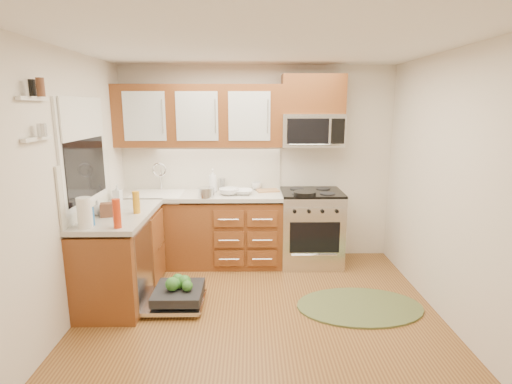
{
  "coord_description": "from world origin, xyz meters",
  "views": [
    {
      "loc": [
        -0.08,
        -3.45,
        1.99
      ],
      "look_at": [
        -0.03,
        0.85,
        1.07
      ],
      "focal_mm": 28.0,
      "sensor_mm": 36.0,
      "label": 1
    }
  ],
  "objects_px": {
    "microwave": "(312,130)",
    "bowl_a": "(243,192)",
    "sink": "(158,204)",
    "cup": "(257,186)",
    "skillet": "(305,194)",
    "bowl_b": "(229,192)",
    "paper_towel_roll": "(85,213)",
    "upper_cabinets": "(199,116)",
    "rug": "(360,307)",
    "dishwasher": "(175,297)",
    "range": "(311,228)",
    "stock_pot": "(206,192)",
    "cutting_board": "(268,191)"
  },
  "relations": [
    {
      "from": "sink",
      "to": "stock_pot",
      "type": "xyz_separation_m",
      "value": [
        0.63,
        -0.2,
        0.18
      ]
    },
    {
      "from": "paper_towel_roll",
      "to": "bowl_a",
      "type": "height_order",
      "value": "paper_towel_roll"
    },
    {
      "from": "rug",
      "to": "skillet",
      "type": "relative_size",
      "value": 4.75
    },
    {
      "from": "stock_pot",
      "to": "bowl_a",
      "type": "bearing_deg",
      "value": 19.65
    },
    {
      "from": "microwave",
      "to": "dishwasher",
      "type": "relative_size",
      "value": 1.09
    },
    {
      "from": "sink",
      "to": "bowl_b",
      "type": "xyz_separation_m",
      "value": [
        0.9,
        -0.06,
        0.16
      ]
    },
    {
      "from": "dishwasher",
      "to": "cup",
      "type": "xyz_separation_m",
      "value": [
        0.85,
        1.35,
        0.88
      ]
    },
    {
      "from": "microwave",
      "to": "dishwasher",
      "type": "distance_m",
      "value": 2.55
    },
    {
      "from": "upper_cabinets",
      "to": "range",
      "type": "distance_m",
      "value": 1.99
    },
    {
      "from": "range",
      "to": "bowl_a",
      "type": "bearing_deg",
      "value": -176.38
    },
    {
      "from": "sink",
      "to": "upper_cabinets",
      "type": "bearing_deg",
      "value": 16.45
    },
    {
      "from": "dishwasher",
      "to": "rug",
      "type": "height_order",
      "value": "dishwasher"
    },
    {
      "from": "upper_cabinets",
      "to": "stock_pot",
      "type": "distance_m",
      "value": 0.96
    },
    {
      "from": "range",
      "to": "rug",
      "type": "height_order",
      "value": "range"
    },
    {
      "from": "sink",
      "to": "dishwasher",
      "type": "xyz_separation_m",
      "value": [
        0.39,
        -1.12,
        -0.7
      ]
    },
    {
      "from": "skillet",
      "to": "paper_towel_roll",
      "type": "height_order",
      "value": "paper_towel_roll"
    },
    {
      "from": "stock_pot",
      "to": "cutting_board",
      "type": "relative_size",
      "value": 0.71
    },
    {
      "from": "microwave",
      "to": "bowl_a",
      "type": "xyz_separation_m",
      "value": [
        -0.86,
        -0.17,
        -0.75
      ]
    },
    {
      "from": "microwave",
      "to": "bowl_a",
      "type": "relative_size",
      "value": 3.13
    },
    {
      "from": "sink",
      "to": "paper_towel_roll",
      "type": "height_order",
      "value": "paper_towel_roll"
    },
    {
      "from": "sink",
      "to": "dishwasher",
      "type": "bearing_deg",
      "value": -70.8
    },
    {
      "from": "upper_cabinets",
      "to": "range",
      "type": "xyz_separation_m",
      "value": [
        1.41,
        -0.15,
        -1.4
      ]
    },
    {
      "from": "sink",
      "to": "stock_pot",
      "type": "distance_m",
      "value": 0.69
    },
    {
      "from": "sink",
      "to": "bowl_a",
      "type": "bearing_deg",
      "value": -2.4
    },
    {
      "from": "rug",
      "to": "paper_towel_roll",
      "type": "bearing_deg",
      "value": -174.88
    },
    {
      "from": "paper_towel_roll",
      "to": "cup",
      "type": "xyz_separation_m",
      "value": [
        1.56,
        1.64,
        -0.09
      ]
    },
    {
      "from": "upper_cabinets",
      "to": "sink",
      "type": "xyz_separation_m",
      "value": [
        -0.52,
        -0.16,
        -1.07
      ]
    },
    {
      "from": "upper_cabinets",
      "to": "cutting_board",
      "type": "bearing_deg",
      "value": -1.67
    },
    {
      "from": "sink",
      "to": "cup",
      "type": "height_order",
      "value": "cup"
    },
    {
      "from": "microwave",
      "to": "skillet",
      "type": "height_order",
      "value": "microwave"
    },
    {
      "from": "sink",
      "to": "rug",
      "type": "bearing_deg",
      "value": -27.6
    },
    {
      "from": "microwave",
      "to": "rug",
      "type": "xyz_separation_m",
      "value": [
        0.33,
        -1.31,
        -1.69
      ]
    },
    {
      "from": "paper_towel_roll",
      "to": "bowl_a",
      "type": "distance_m",
      "value": 1.95
    },
    {
      "from": "skillet",
      "to": "upper_cabinets",
      "type": "bearing_deg",
      "value": 162.88
    },
    {
      "from": "stock_pot",
      "to": "bowl_b",
      "type": "height_order",
      "value": "stock_pot"
    },
    {
      "from": "cutting_board",
      "to": "bowl_b",
      "type": "distance_m",
      "value": 0.52
    },
    {
      "from": "bowl_a",
      "to": "cup",
      "type": "xyz_separation_m",
      "value": [
        0.17,
        0.27,
        0.02
      ]
    },
    {
      "from": "microwave",
      "to": "stock_pot",
      "type": "relative_size",
      "value": 3.85
    },
    {
      "from": "range",
      "to": "sink",
      "type": "height_order",
      "value": "range"
    },
    {
      "from": "skillet",
      "to": "bowl_b",
      "type": "height_order",
      "value": "bowl_b"
    },
    {
      "from": "dishwasher",
      "to": "paper_towel_roll",
      "type": "height_order",
      "value": "paper_towel_roll"
    },
    {
      "from": "upper_cabinets",
      "to": "bowl_a",
      "type": "xyz_separation_m",
      "value": [
        0.54,
        -0.2,
        -0.92
      ]
    },
    {
      "from": "bowl_b",
      "to": "sink",
      "type": "bearing_deg",
      "value": 176.19
    },
    {
      "from": "dishwasher",
      "to": "skillet",
      "type": "height_order",
      "value": "skillet"
    },
    {
      "from": "sink",
      "to": "bowl_a",
      "type": "xyz_separation_m",
      "value": [
        1.07,
        -0.04,
        0.15
      ]
    },
    {
      "from": "range",
      "to": "stock_pot",
      "type": "xyz_separation_m",
      "value": [
        -1.3,
        -0.21,
        0.51
      ]
    },
    {
      "from": "sink",
      "to": "bowl_a",
      "type": "distance_m",
      "value": 1.08
    },
    {
      "from": "upper_cabinets",
      "to": "paper_towel_roll",
      "type": "distance_m",
      "value": 1.96
    },
    {
      "from": "upper_cabinets",
      "to": "cup",
      "type": "relative_size",
      "value": 15.97
    },
    {
      "from": "skillet",
      "to": "cup",
      "type": "xyz_separation_m",
      "value": [
        -0.57,
        0.47,
        0.0
      ]
    }
  ]
}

